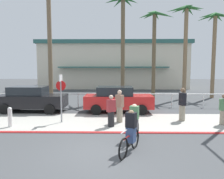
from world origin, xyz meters
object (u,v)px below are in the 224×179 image
(stop_sign_bike_lane, at_px, (61,91))
(pedestrian_3, at_px, (182,106))
(palm_tree_1, at_px, (123,27))
(cyclist_red_0, at_px, (130,133))
(pedestrian_0, at_px, (223,111))
(cyclist_blue_1, at_px, (134,123))
(palm_tree_0, at_px, (48,17))
(palm_tree_3, at_px, (186,30))
(car_black_1, at_px, (32,99))
(car_red_2, at_px, (118,99))
(palm_tree_2, at_px, (154,36))
(pedestrian_1, at_px, (120,107))
(pedestrian_2, at_px, (111,112))
(palm_tree_4, at_px, (214,34))
(bollard_0, at_px, (10,117))

(stop_sign_bike_lane, bearing_deg, pedestrian_3, 4.10)
(palm_tree_1, height_order, cyclist_red_0, palm_tree_1)
(pedestrian_0, bearing_deg, cyclist_red_0, -143.41)
(cyclist_red_0, bearing_deg, cyclist_blue_1, 79.87)
(palm_tree_0, relative_size, palm_tree_3, 1.15)
(car_black_1, relative_size, car_red_2, 1.00)
(pedestrian_3, bearing_deg, palm_tree_2, 90.01)
(stop_sign_bike_lane, bearing_deg, palm_tree_3, 44.81)
(palm_tree_1, bearing_deg, pedestrian_0, -61.01)
(pedestrian_0, bearing_deg, palm_tree_3, 84.19)
(stop_sign_bike_lane, relative_size, palm_tree_3, 0.30)
(palm_tree_0, xyz_separation_m, pedestrian_3, (9.24, -6.66, -6.29))
(stop_sign_bike_lane, height_order, cyclist_red_0, stop_sign_bike_lane)
(pedestrian_1, xyz_separation_m, pedestrian_2, (-0.43, -0.88, -0.08))
(car_red_2, height_order, pedestrian_3, pedestrian_3)
(pedestrian_3, bearing_deg, cyclist_red_0, -124.79)
(cyclist_blue_1, bearing_deg, palm_tree_0, 122.51)
(palm_tree_4, height_order, cyclist_red_0, palm_tree_4)
(palm_tree_2, bearing_deg, stop_sign_bike_lane, -124.04)
(palm_tree_3, relative_size, pedestrian_3, 4.74)
(palm_tree_0, xyz_separation_m, pedestrian_1, (5.80, -7.06, -6.33))
(pedestrian_0, bearing_deg, palm_tree_4, 69.19)
(bollard_0, relative_size, palm_tree_3, 0.12)
(palm_tree_0, bearing_deg, pedestrian_1, -50.59)
(car_red_2, xyz_separation_m, cyclist_red_0, (0.37, -6.82, -0.18))
(palm_tree_0, bearing_deg, palm_tree_2, 15.38)
(bollard_0, xyz_separation_m, pedestrian_0, (10.66, 0.59, 0.21))
(bollard_0, bearing_deg, cyclist_blue_1, -17.30)
(pedestrian_3, bearing_deg, palm_tree_1, 110.85)
(car_black_1, height_order, pedestrian_2, car_black_1)
(stop_sign_bike_lane, relative_size, car_red_2, 0.58)
(stop_sign_bike_lane, distance_m, car_red_2, 4.18)
(pedestrian_1, bearing_deg, pedestrian_0, -4.66)
(palm_tree_0, relative_size, palm_tree_1, 1.08)
(cyclist_red_0, distance_m, cyclist_blue_1, 1.28)
(cyclist_red_0, relative_size, pedestrian_1, 0.96)
(bollard_0, relative_size, pedestrian_2, 0.63)
(palm_tree_3, bearing_deg, pedestrian_0, -95.81)
(palm_tree_2, distance_m, pedestrian_0, 11.45)
(palm_tree_2, bearing_deg, palm_tree_3, -7.76)
(palm_tree_3, xyz_separation_m, pedestrian_3, (-2.81, -8.82, -5.56))
(cyclist_blue_1, bearing_deg, pedestrian_1, 100.38)
(pedestrian_3, bearing_deg, pedestrian_2, -161.69)
(palm_tree_4, xyz_separation_m, car_black_1, (-14.99, -7.10, -5.29))
(palm_tree_0, relative_size, pedestrian_2, 6.24)
(car_red_2, bearing_deg, pedestrian_3, -33.24)
(cyclist_red_0, distance_m, pedestrian_2, 3.32)
(car_black_1, distance_m, pedestrian_0, 11.52)
(palm_tree_1, relative_size, palm_tree_4, 1.13)
(palm_tree_4, bearing_deg, palm_tree_2, -177.04)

